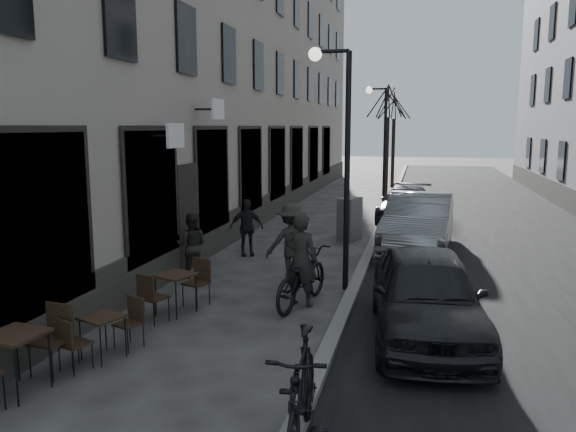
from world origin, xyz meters
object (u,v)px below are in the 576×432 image
at_px(pedestrian_far, 246,227).
at_px(moped, 302,395).
at_px(streetlamp_near, 339,142).
at_px(streetlamp_far, 381,134).
at_px(bistro_set_b, 103,333).
at_px(tree_near, 388,100).
at_px(pedestrian_mid, 292,243).
at_px(car_near, 426,295).
at_px(utility_cabinet, 350,219).
at_px(bicycle, 301,277).
at_px(bistro_set_a, 16,357).
at_px(pedestrian_near, 192,245).
at_px(car_far, 406,204).
at_px(car_mid, 419,223).
at_px(bistro_set_c, 176,289).
at_px(tree_far, 394,105).

relative_size(pedestrian_far, moped, 0.73).
distance_m(streetlamp_near, streetlamp_far, 12.00).
bearing_deg(bistro_set_b, tree_near, 101.09).
distance_m(pedestrian_mid, moped, 6.71).
relative_size(pedestrian_far, car_near, 0.36).
relative_size(streetlamp_far, utility_cabinet, 3.85).
distance_m(utility_cabinet, bicycle, 6.57).
relative_size(bistro_set_a, bistro_set_b, 1.22).
bearing_deg(pedestrian_near, pedestrian_far, -115.20).
bearing_deg(utility_cabinet, car_far, 85.99).
bearing_deg(bistro_set_b, car_mid, 82.23).
bearing_deg(car_near, tree_near, 90.12).
xyz_separation_m(bistro_set_c, bicycle, (2.18, 1.02, 0.10)).
bearing_deg(streetlamp_near, bistro_set_b, -122.84).
xyz_separation_m(bistro_set_a, bicycle, (2.86, 4.47, 0.06)).
relative_size(bistro_set_b, car_mid, 0.28).
xyz_separation_m(bistro_set_a, pedestrian_near, (-0.04, 5.90, 0.25)).
bearing_deg(streetlamp_far, car_near, -82.76).
bearing_deg(pedestrian_far, car_near, -74.38).
distance_m(bistro_set_c, pedestrian_mid, 3.11).
relative_size(bistro_set_c, car_mid, 0.32).
bearing_deg(tree_near, bistro_set_a, -99.47).
xyz_separation_m(streetlamp_near, moped, (0.52, -6.20, -2.52)).
xyz_separation_m(streetlamp_far, car_mid, (1.67, -7.74, -2.35)).
height_order(streetlamp_near, pedestrian_near, streetlamp_near).
height_order(tree_near, pedestrian_mid, tree_near).
relative_size(tree_far, bicycle, 2.66).
relative_size(utility_cabinet, bicycle, 0.62).
bearing_deg(utility_cabinet, bistro_set_b, -87.28).
bearing_deg(streetlamp_near, pedestrian_near, 177.79).
relative_size(pedestrian_near, car_far, 0.35).
height_order(bicycle, moped, moped).
bearing_deg(bistro_set_a, tree_near, 87.38).
relative_size(bistro_set_b, utility_cabinet, 1.06).
xyz_separation_m(streetlamp_near, utility_cabinet, (-0.41, 5.27, -2.50)).
height_order(streetlamp_far, tree_near, tree_near).
bearing_deg(bistro_set_a, car_mid, 70.09).
height_order(tree_near, bistro_set_c, tree_near).
xyz_separation_m(streetlamp_far, moped, (0.52, -18.20, -2.52)).
height_order(streetlamp_far, pedestrian_mid, streetlamp_far).
distance_m(tree_far, bistro_set_b, 26.02).
relative_size(tree_near, bicycle, 2.66).
xyz_separation_m(bicycle, pedestrian_mid, (-0.56, 1.60, 0.33)).
distance_m(pedestrian_near, pedestrian_mid, 2.35).
distance_m(car_mid, car_far, 5.14).
xyz_separation_m(bistro_set_a, utility_cabinet, (2.98, 11.04, 0.16)).
relative_size(utility_cabinet, pedestrian_mid, 0.74).
xyz_separation_m(bistro_set_a, moped, (3.91, -0.44, 0.14)).
distance_m(bicycle, pedestrian_far, 4.52).
relative_size(bistro_set_b, bistro_set_c, 0.88).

